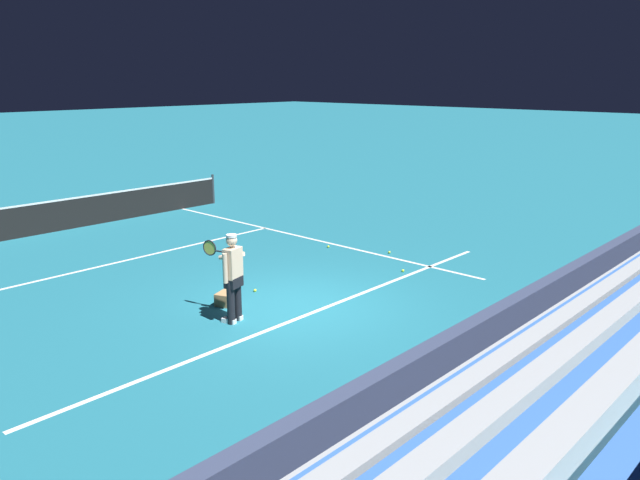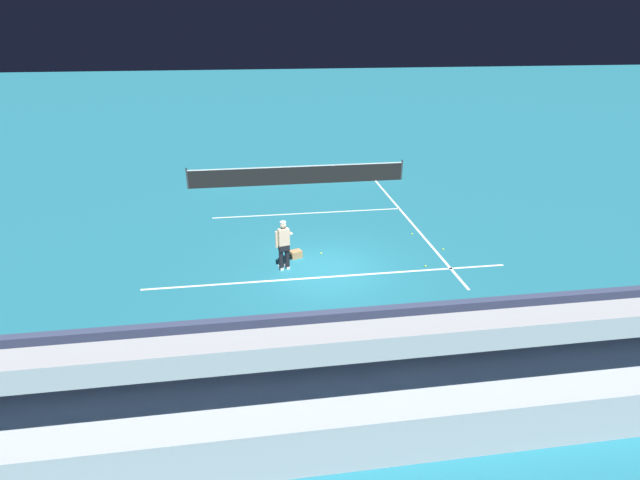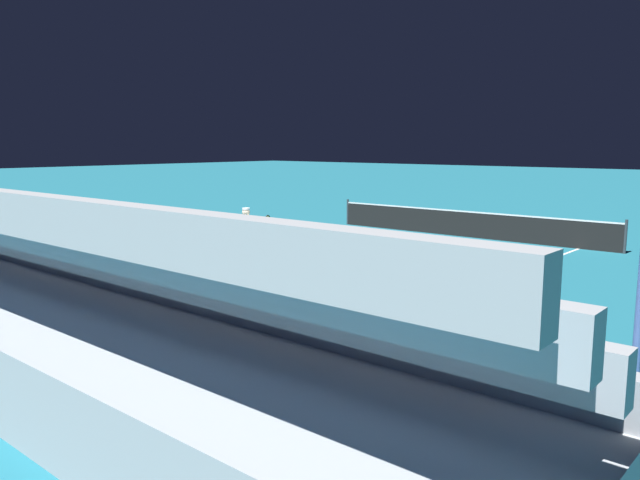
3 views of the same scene
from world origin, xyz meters
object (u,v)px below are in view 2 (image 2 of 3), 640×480
object	(u,v)px
tennis_player	(284,245)
tennis_ball_on_baseline	(321,253)
ball_box_cardboard	(296,254)
tennis_ball_midcourt	(412,234)
tennis_ball_stray_back	(426,266)
tennis_ball_far_left	(443,249)
tennis_net	(298,175)

from	to	relation	value
tennis_player	tennis_ball_on_baseline	world-z (taller)	tennis_player
tennis_ball_on_baseline	ball_box_cardboard	bearing A→B (deg)	-171.24
tennis_ball_midcourt	ball_box_cardboard	bearing A→B (deg)	-163.52
tennis_player	tennis_ball_stray_back	world-z (taller)	tennis_player
tennis_ball_far_left	tennis_net	world-z (taller)	tennis_net
tennis_player	tennis_ball_midcourt	distance (m)	5.70
tennis_ball_midcourt	tennis_net	size ratio (longest dim) A/B	0.01
tennis_ball_midcourt	tennis_ball_on_baseline	bearing A→B (deg)	-161.70
ball_box_cardboard	tennis_ball_stray_back	world-z (taller)	ball_box_cardboard
ball_box_cardboard	tennis_ball_on_baseline	size ratio (longest dim) A/B	6.06
tennis_player	tennis_ball_on_baseline	distance (m)	1.91
tennis_ball_midcourt	tennis_ball_far_left	world-z (taller)	same
tennis_ball_on_baseline	tennis_net	bearing A→B (deg)	89.67
tennis_ball_midcourt	tennis_ball_on_baseline	size ratio (longest dim) A/B	1.00
tennis_ball_midcourt	tennis_ball_stray_back	distance (m)	2.82
ball_box_cardboard	tennis_ball_stray_back	xyz separation A→B (m)	(4.29, -1.39, -0.10)
ball_box_cardboard	tennis_player	bearing A→B (deg)	-119.40
tennis_ball_midcourt	tennis_net	distance (m)	8.22
tennis_ball_on_baseline	tennis_net	size ratio (longest dim) A/B	0.01
tennis_player	tennis_net	world-z (taller)	tennis_player
tennis_ball_on_baseline	tennis_ball_far_left	bearing A→B (deg)	-4.08
ball_box_cardboard	tennis_ball_far_left	size ratio (longest dim) A/B	6.06
tennis_ball_stray_back	tennis_net	world-z (taller)	tennis_net
ball_box_cardboard	tennis_ball_on_baseline	xyz separation A→B (m)	(0.93, 0.14, -0.10)
tennis_ball_stray_back	tennis_ball_far_left	bearing A→B (deg)	47.95
tennis_player	tennis_ball_midcourt	size ratio (longest dim) A/B	25.98
tennis_ball_midcourt	tennis_net	world-z (taller)	tennis_net
tennis_ball_on_baseline	tennis_ball_stray_back	distance (m)	3.69
tennis_player	tennis_ball_stray_back	size ratio (longest dim) A/B	25.98
tennis_ball_far_left	tennis_net	distance (m)	9.92
tennis_ball_far_left	tennis_ball_stray_back	world-z (taller)	same
tennis_player	tennis_ball_stray_back	distance (m)	4.87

